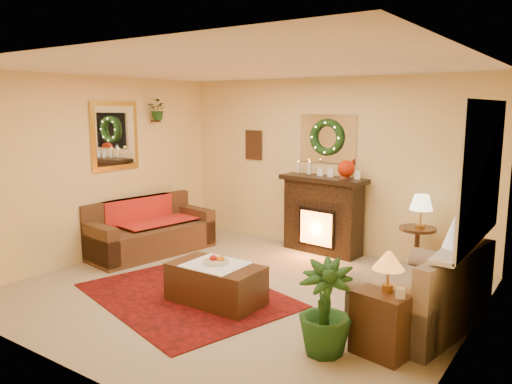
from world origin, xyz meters
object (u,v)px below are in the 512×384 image
Objects in this scene: side_table_round at (417,249)px; end_table_square at (386,323)px; loveseat at (422,286)px; fireplace at (323,216)px; coffee_table at (216,285)px; sofa at (150,225)px.

side_table_round reaches higher than end_table_square.
fireplace is at bearing 149.17° from loveseat.
loveseat is at bearing 18.32° from coffee_table.
loveseat reaches higher than side_table_round.
sofa is 4.13m from end_table_square.
fireplace is 2.05× the size of end_table_square.
sofa is 4.11m from loveseat.
coffee_table is (-1.51, -2.32, -0.12)m from side_table_round.
loveseat reaches higher than coffee_table.
side_table_round is (1.46, -0.16, -0.23)m from fireplace.
side_table_round is at bearing 56.53° from coffee_table.
end_table_square is at bearing -47.08° from fireplace.
sofa is 3.06× the size of side_table_round.
coffee_table is (-2.06, -0.69, -0.21)m from loveseat.
fireplace is at bearing 45.34° from sofa.
loveseat is at bearing 5.67° from sofa.
side_table_round is 1.06× the size of end_table_square.
side_table_round is (3.55, 1.37, -0.11)m from sofa.
sofa is at bearing -138.38° from fireplace.
fireplace reaches higher than coffee_table.
sofa is 1.79× the size of coffee_table.
loveseat is 2.33× the size of side_table_round.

